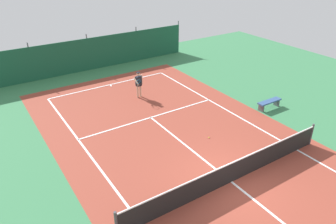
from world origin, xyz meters
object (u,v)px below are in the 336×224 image
Objects in this scene: tennis_player at (139,83)px; courtside_bench at (269,103)px; tennis_ball_near_player at (209,138)px; tennis_net at (232,172)px.

courtside_bench is (5.56, -5.46, -0.59)m from tennis_player.
tennis_player is at bearing 95.53° from tennis_ball_near_player.
courtside_bench is (6.31, 3.63, -0.14)m from tennis_net.
tennis_net is 6.33× the size of courtside_bench.
tennis_ball_near_player is at bearing 92.30° from tennis_player.
tennis_ball_near_player is 0.04× the size of courtside_bench.
tennis_net is 9.14m from tennis_player.
tennis_net is at bearing -113.93° from tennis_ball_near_player.
tennis_player is 6.17m from tennis_ball_near_player.
courtside_bench is (4.97, 0.61, 0.34)m from tennis_ball_near_player.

